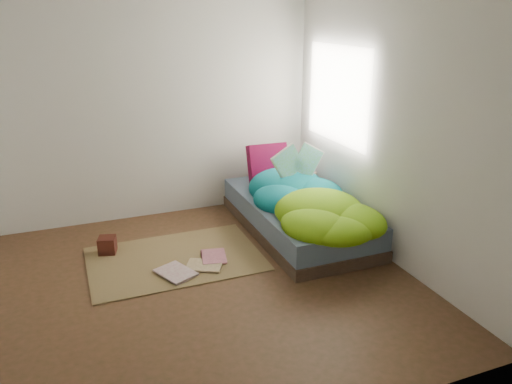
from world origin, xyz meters
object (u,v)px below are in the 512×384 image
Objects in this scene: floor_book_b at (202,258)px; open_book at (299,152)px; floor_book_a at (164,278)px; bed at (297,216)px; wooden_box at (107,245)px; pillow_magenta at (268,164)px.

open_book is at bearing 31.44° from floor_book_b.
floor_book_b is (0.41, 0.24, 0.00)m from floor_book_a.
bed is 0.68m from open_book.
wooden_box is (-1.95, 0.19, -0.08)m from bed.
pillow_magenta reaches higher than floor_book_a.
floor_book_a is at bearing -137.67° from floor_book_b.
wooden_box is at bearing 95.50° from floor_book_a.
pillow_magenta reaches higher than wooden_box.
bed is at bearing -83.07° from pillow_magenta.
floor_book_a is 0.47m from floor_book_b.
pillow_magenta is 0.61m from open_book.
pillow_magenta is 1.55m from floor_book_b.
open_book is 3.08× the size of wooden_box.
bed is 4.39× the size of pillow_magenta.
open_book is 1.92m from floor_book_a.
open_book is 1.41× the size of floor_book_a.
bed reaches higher than floor_book_a.
bed is 0.79m from pillow_magenta.
wooden_box is (-1.89, -0.49, -0.48)m from pillow_magenta.
wooden_box is (-2.01, 0.05, -0.74)m from open_book.
bed is 6.51× the size of floor_book_b.
bed is at bearing 26.12° from floor_book_b.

